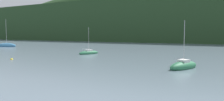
{
  "coord_description": "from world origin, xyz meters",
  "views": [
    {
      "loc": [
        9.14,
        26.27,
        3.85
      ],
      "look_at": [
        0.0,
        42.99,
        2.32
      ],
      "focal_mm": 34.66,
      "sensor_mm": 36.0,
      "label": 1
    }
  ],
  "objects_px": {
    "sailboat_far_2": "(7,46)",
    "mooring_buoy_near": "(12,60)",
    "sailboat_far_4": "(89,53)",
    "sailboat_mid_7": "(184,66)"
  },
  "relations": [
    {
      "from": "sailboat_mid_7",
      "to": "mooring_buoy_near",
      "type": "xyz_separation_m",
      "value": [
        -23.59,
        -3.75,
        -0.29
      ]
    },
    {
      "from": "sailboat_far_2",
      "to": "mooring_buoy_near",
      "type": "height_order",
      "value": "sailboat_far_2"
    },
    {
      "from": "sailboat_far_2",
      "to": "sailboat_far_4",
      "type": "distance_m",
      "value": 33.1
    },
    {
      "from": "sailboat_far_4",
      "to": "sailboat_mid_7",
      "type": "xyz_separation_m",
      "value": [
        18.43,
        -8.5,
        0.04
      ]
    },
    {
      "from": "sailboat_mid_7",
      "to": "sailboat_far_2",
      "type": "bearing_deg",
      "value": 95.42
    },
    {
      "from": "sailboat_far_2",
      "to": "sailboat_mid_7",
      "type": "bearing_deg",
      "value": 142.04
    },
    {
      "from": "sailboat_far_4",
      "to": "mooring_buoy_near",
      "type": "relative_size",
      "value": 13.11
    },
    {
      "from": "sailboat_far_4",
      "to": "mooring_buoy_near",
      "type": "bearing_deg",
      "value": 177.1
    },
    {
      "from": "sailboat_far_2",
      "to": "mooring_buoy_near",
      "type": "relative_size",
      "value": 20.62
    },
    {
      "from": "sailboat_mid_7",
      "to": "mooring_buoy_near",
      "type": "relative_size",
      "value": 14.08
    }
  ]
}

